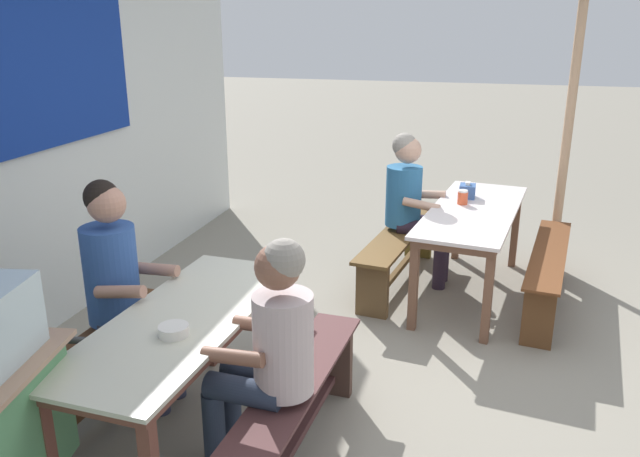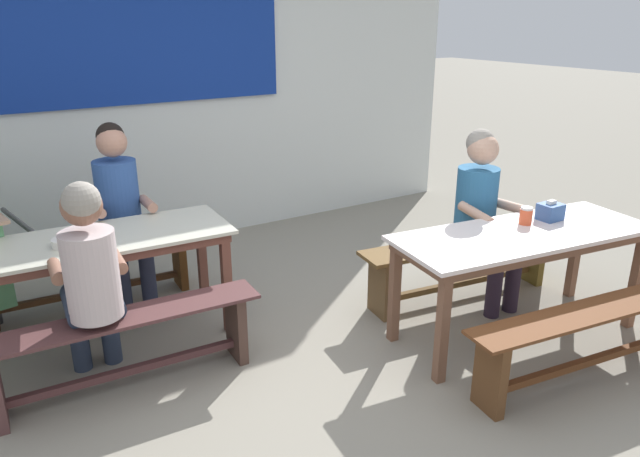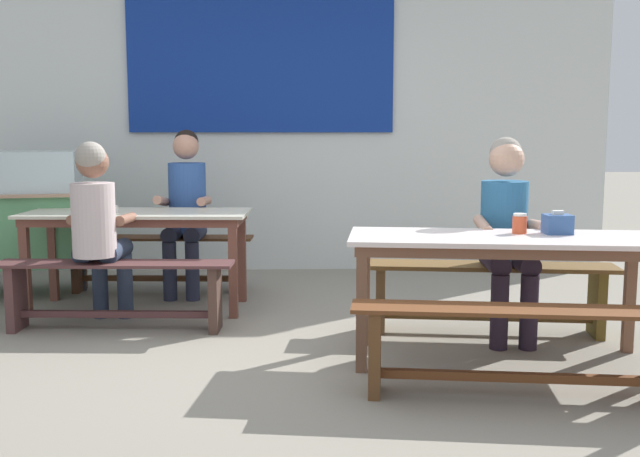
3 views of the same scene
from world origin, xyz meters
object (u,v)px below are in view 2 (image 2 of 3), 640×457
at_px(dining_table_near, 523,243).
at_px(bench_near_back, 461,259).
at_px(tissue_box, 550,211).
at_px(person_center_facing, 120,204).
at_px(soup_bowl, 64,243).
at_px(bench_far_back, 90,268).
at_px(bench_far_front, 125,343).
at_px(bench_near_front, 589,335).
at_px(person_left_back_turned, 90,273).
at_px(dining_table_far, 98,249).
at_px(person_right_near_table, 483,206).
at_px(condiment_jar, 526,216).

bearing_deg(dining_table_near, bench_near_back, 82.63).
bearing_deg(tissue_box, person_center_facing, 143.23).
relative_size(bench_near_back, soup_bowl, 11.38).
xyz_separation_m(bench_near_back, tissue_box, (0.26, -0.53, 0.48)).
height_order(bench_far_back, bench_far_front, same).
relative_size(bench_near_front, person_left_back_turned, 1.33).
height_order(dining_table_far, tissue_box, tissue_box).
relative_size(dining_table_near, bench_far_front, 1.14).
distance_m(bench_far_back, person_right_near_table, 2.92).
relative_size(tissue_box, soup_bowl, 1.03).
distance_m(person_center_facing, soup_bowl, 0.76).
distance_m(dining_table_far, person_left_back_turned, 0.54).
xyz_separation_m(bench_far_back, condiment_jar, (2.46, -1.86, 0.50)).
xyz_separation_m(bench_near_back, bench_near_front, (-0.16, -1.20, -0.02)).
distance_m(bench_far_front, person_center_facing, 1.27).
bearing_deg(bench_near_back, person_right_near_table, -44.93).
bearing_deg(person_right_near_table, condiment_jar, -95.99).
bearing_deg(bench_far_back, dining_table_near, -39.85).
distance_m(tissue_box, soup_bowl, 3.15).
relative_size(dining_table_far, soup_bowl, 11.46).
distance_m(bench_far_front, person_right_near_table, 2.61).
height_order(person_left_back_turned, tissue_box, person_left_back_turned).
bearing_deg(bench_far_back, person_left_back_turned, -99.04).
xyz_separation_m(bench_far_back, tissue_box, (2.67, -1.88, 0.50)).
bearing_deg(bench_near_front, dining_table_near, 82.63).
height_order(bench_near_front, person_left_back_turned, person_left_back_turned).
bearing_deg(tissue_box, bench_near_back, 115.80).
xyz_separation_m(dining_table_near, condiment_jar, (0.12, 0.10, 0.13)).
bearing_deg(dining_table_far, condiment_jar, -26.71).
distance_m(bench_near_back, person_left_back_turned, 2.64).
relative_size(bench_near_front, person_right_near_table, 1.30).
xyz_separation_m(bench_near_back, person_center_facing, (-2.16, 1.28, 0.45)).
distance_m(bench_far_back, bench_near_front, 3.41).
distance_m(dining_table_far, person_center_facing, 0.61).
xyz_separation_m(bench_far_front, person_left_back_turned, (-0.12, 0.09, 0.43)).
height_order(dining_table_near, bench_far_back, dining_table_near).
height_order(bench_near_front, person_right_near_table, person_right_near_table).
relative_size(person_center_facing, soup_bowl, 9.18).
bearing_deg(bench_far_front, condiment_jar, -14.45).
bearing_deg(person_center_facing, soup_bowl, -129.37).
bearing_deg(bench_far_front, bench_near_front, -30.10).
distance_m(bench_near_front, person_left_back_turned, 2.86).
bearing_deg(bench_near_back, tissue_box, -64.20).
bearing_deg(tissue_box, person_left_back_turned, 165.07).
height_order(bench_far_back, condiment_jar, condiment_jar).
relative_size(dining_table_far, condiment_jar, 14.27).
relative_size(dining_table_near, bench_near_back, 1.09).
bearing_deg(person_center_facing, person_left_back_turned, -112.50).
distance_m(dining_table_far, tissue_box, 2.99).
bearing_deg(person_center_facing, condiment_jar, -38.92).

